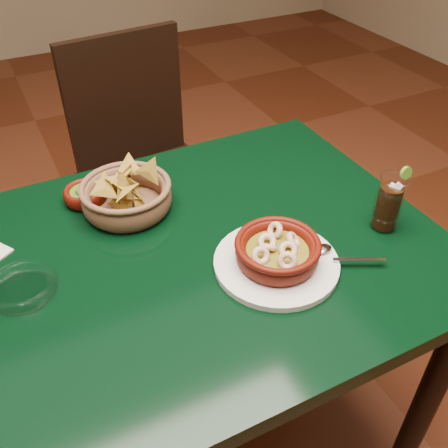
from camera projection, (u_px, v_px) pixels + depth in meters
name	position (u px, v px, depth m)	size (l,w,h in m)	color
ground	(179.00, 444.00, 1.49)	(7.00, 7.00, 0.00)	#471C0C
dining_table	(162.00, 294.00, 1.08)	(1.20, 0.80, 0.75)	black
dining_chair	(147.00, 167.00, 1.73)	(0.48, 0.48, 0.94)	black
shrimp_plate	(277.00, 254.00, 0.99)	(0.32, 0.25, 0.08)	silver
chip_basket	(126.00, 196.00, 1.13)	(0.24, 0.24, 0.15)	brown
guacamole_ramekin	(85.00, 194.00, 1.17)	(0.12, 0.12, 0.04)	#430A03
cola_drink	(389.00, 203.00, 1.07)	(0.13, 0.13, 0.15)	white
glass_ashtray	(22.00, 288.00, 0.94)	(0.14, 0.14, 0.03)	white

